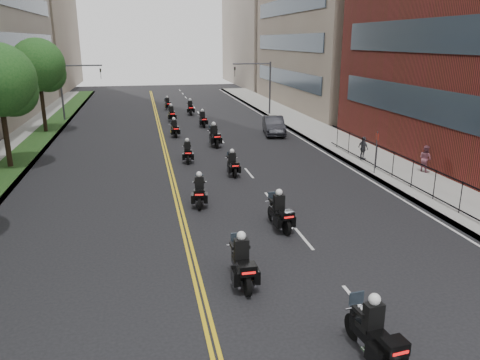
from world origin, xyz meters
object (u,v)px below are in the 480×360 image
(motorcycle_4, at_px, (200,192))
(motorcycle_10, at_px, (171,114))
(parked_sedan, at_px, (274,126))
(pedestrian_b, at_px, (425,158))
(motorcycle_1, at_px, (375,335))
(motorcycle_7, at_px, (214,137))
(motorcycle_11, at_px, (190,108))
(motorcycle_5, at_px, (233,165))
(motorcycle_9, at_px, (203,120))
(motorcycle_8, at_px, (174,129))
(motorcycle_3, at_px, (280,213))
(motorcycle_6, at_px, (188,153))
(pedestrian_c, at_px, (363,148))
(motorcycle_2, at_px, (242,264))
(motorcycle_12, at_px, (168,104))

(motorcycle_4, xyz_separation_m, motorcycle_10, (0.32, 25.21, 0.03))
(parked_sedan, height_order, pedestrian_b, pedestrian_b)
(pedestrian_b, bearing_deg, motorcycle_1, 130.39)
(motorcycle_7, distance_m, motorcycle_11, 16.20)
(pedestrian_b, bearing_deg, motorcycle_10, 17.78)
(motorcycle_5, distance_m, motorcycle_9, 16.62)
(motorcycle_11, height_order, pedestrian_b, pedestrian_b)
(motorcycle_8, height_order, motorcycle_9, motorcycle_9)
(motorcycle_3, bearing_deg, motorcycle_10, 89.36)
(motorcycle_1, bearing_deg, motorcycle_6, 90.35)
(motorcycle_3, height_order, motorcycle_8, motorcycle_3)
(motorcycle_7, xyz_separation_m, parked_sedan, (5.70, 3.64, 0.02))
(motorcycle_4, xyz_separation_m, motorcycle_7, (2.74, 12.94, 0.07))
(motorcycle_8, bearing_deg, pedestrian_b, -50.99)
(motorcycle_3, distance_m, pedestrian_b, 12.72)
(motorcycle_5, xyz_separation_m, parked_sedan, (5.86, 11.71, 0.13))
(motorcycle_7, height_order, pedestrian_c, motorcycle_7)
(pedestrian_c, bearing_deg, motorcycle_3, 124.04)
(motorcycle_4, height_order, motorcycle_8, motorcycle_4)
(motorcycle_8, bearing_deg, motorcycle_1, -89.32)
(motorcycle_5, bearing_deg, motorcycle_4, -118.17)
(motorcycle_7, relative_size, motorcycle_10, 1.07)
(motorcycle_8, bearing_deg, motorcycle_6, -93.17)
(motorcycle_11, relative_size, parked_sedan, 0.52)
(motorcycle_2, bearing_deg, motorcycle_11, 86.98)
(motorcycle_6, bearing_deg, parked_sedan, 47.36)
(motorcycle_6, xyz_separation_m, motorcycle_11, (2.35, 20.55, 0.07))
(motorcycle_7, bearing_deg, motorcycle_8, 117.96)
(motorcycle_10, bearing_deg, motorcycle_3, -88.25)
(motorcycle_2, xyz_separation_m, pedestrian_c, (11.22, 14.25, 0.20))
(motorcycle_11, bearing_deg, motorcycle_6, -94.86)
(motorcycle_9, bearing_deg, motorcycle_3, -92.11)
(motorcycle_10, xyz_separation_m, pedestrian_b, (13.61, -22.44, 0.27))
(motorcycle_7, xyz_separation_m, pedestrian_b, (11.20, -10.16, 0.22))
(pedestrian_b, bearing_deg, motorcycle_7, 34.31)
(motorcycle_12, relative_size, parked_sedan, 0.47)
(motorcycle_2, height_order, motorcycle_4, motorcycle_2)
(motorcycle_3, relative_size, motorcycle_5, 1.10)
(motorcycle_2, bearing_deg, motorcycle_12, 90.37)
(motorcycle_11, distance_m, motorcycle_12, 4.86)
(motorcycle_3, xyz_separation_m, motorcycle_4, (-2.97, 3.67, -0.03))
(motorcycle_9, distance_m, motorcycle_10, 4.57)
(motorcycle_6, relative_size, motorcycle_9, 0.97)
(motorcycle_3, bearing_deg, motorcycle_7, 84.93)
(motorcycle_8, xyz_separation_m, motorcycle_11, (2.58, 11.82, 0.05))
(pedestrian_b, bearing_deg, motorcycle_12, 10.29)
(motorcycle_4, bearing_deg, motorcycle_2, -79.23)
(motorcycle_5, xyz_separation_m, pedestrian_b, (11.36, -2.09, 0.33))
(motorcycle_5, height_order, parked_sedan, motorcycle_5)
(motorcycle_9, bearing_deg, motorcycle_1, -92.34)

